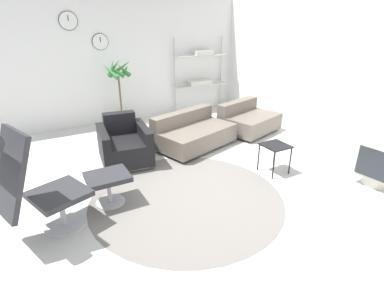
% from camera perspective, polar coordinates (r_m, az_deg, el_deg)
% --- Properties ---
extents(ground_plane, '(12.00, 12.00, 0.00)m').
position_cam_1_polar(ground_plane, '(4.30, -1.73, -7.22)').
color(ground_plane, silver).
extents(wall_back, '(12.00, 0.09, 2.80)m').
position_cam_1_polar(wall_back, '(6.88, -15.09, 15.59)').
color(wall_back, white).
rests_on(wall_back, ground_plane).
extents(wall_right, '(0.06, 12.00, 2.80)m').
position_cam_1_polar(wall_right, '(5.89, 26.81, 13.00)').
color(wall_right, white).
rests_on(wall_right, ground_plane).
extents(round_rug, '(2.48, 2.48, 0.01)m').
position_cam_1_polar(round_rug, '(3.94, -1.02, -10.14)').
color(round_rug, slate).
rests_on(round_rug, ground_plane).
extents(lounge_chair, '(1.02, 0.80, 1.30)m').
position_cam_1_polar(lounge_chair, '(3.29, -29.52, -5.21)').
color(lounge_chair, '#BCBCC1').
rests_on(lounge_chair, ground_plane).
extents(ottoman, '(0.51, 0.43, 0.40)m').
position_cam_1_polar(ottoman, '(3.83, -15.69, -6.89)').
color(ottoman, '#BCBCC1').
rests_on(ottoman, ground_plane).
extents(armchair_red, '(0.84, 0.94, 0.75)m').
position_cam_1_polar(armchair_red, '(4.89, -12.76, -0.32)').
color(armchair_red, silver).
rests_on(armchair_red, ground_plane).
extents(couch_low, '(1.59, 1.20, 0.60)m').
position_cam_1_polar(couch_low, '(5.42, 0.26, 1.90)').
color(couch_low, black).
rests_on(couch_low, ground_plane).
extents(couch_second, '(1.32, 1.12, 0.60)m').
position_cam_1_polar(couch_second, '(6.26, 10.61, 4.35)').
color(couch_second, black).
rests_on(couch_second, ground_plane).
extents(side_table, '(0.36, 0.36, 0.44)m').
position_cam_1_polar(side_table, '(4.58, 15.59, -0.82)').
color(side_table, black).
rests_on(side_table, ground_plane).
extents(crt_television, '(0.49, 0.50, 0.61)m').
position_cam_1_polar(crt_television, '(4.82, 32.15, -3.03)').
color(crt_television, beige).
rests_on(crt_television, ground_plane).
extents(potted_plant, '(0.65, 0.64, 1.43)m').
position_cam_1_polar(potted_plant, '(6.52, -13.60, 9.67)').
color(potted_plant, '#333338').
rests_on(potted_plant, ground_plane).
extents(shelf_unit, '(1.39, 0.28, 1.79)m').
position_cam_1_polar(shelf_unit, '(7.54, 1.71, 13.90)').
color(shelf_unit, '#BCBCC1').
rests_on(shelf_unit, ground_plane).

